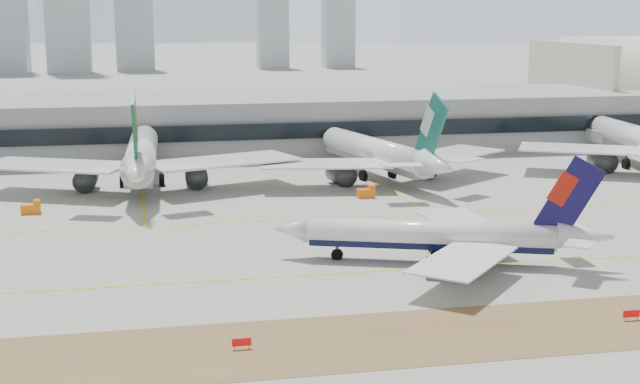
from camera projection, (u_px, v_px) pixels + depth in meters
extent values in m
plane|color=#99978F|center=(308.00, 265.00, 134.09)|extent=(3000.00, 3000.00, 0.00)
cube|color=brown|center=(359.00, 341.00, 103.36)|extent=(360.00, 18.00, 0.06)
cube|color=yellow|center=(314.00, 275.00, 129.29)|extent=(360.00, 0.45, 0.04)
cube|color=yellow|center=(277.00, 220.00, 162.90)|extent=(360.00, 0.45, 0.04)
cylinder|color=white|center=(430.00, 234.00, 134.60)|extent=(36.46, 16.40, 4.08)
cube|color=black|center=(430.00, 241.00, 134.83)|extent=(35.56, 15.57, 1.83)
cone|color=white|center=(290.00, 229.00, 137.61)|extent=(6.73, 5.76, 4.08)
cone|color=white|center=(585.00, 236.00, 131.32)|extent=(9.17, 6.63, 4.08)
cube|color=white|center=(461.00, 222.00, 145.02)|extent=(10.01, 20.44, 0.24)
cube|color=white|center=(570.00, 226.00, 136.62)|extent=(3.79, 5.81, 0.16)
cylinder|color=#3F4247|center=(448.00, 241.00, 142.10)|extent=(6.88, 4.97, 3.06)
cube|color=#3F4247|center=(448.00, 233.00, 141.86)|extent=(2.54, 1.16, 1.43)
cube|color=white|center=(463.00, 260.00, 123.09)|extent=(20.24, 21.12, 0.24)
cube|color=white|center=(580.00, 243.00, 126.34)|extent=(6.36, 6.73, 0.16)
cylinder|color=#3F4247|center=(447.00, 267.00, 127.49)|extent=(6.88, 4.97, 3.06)
cube|color=#3F4247|center=(448.00, 259.00, 127.24)|extent=(2.54, 1.16, 1.43)
cube|color=#0E0A44|center=(569.00, 198.00, 130.55)|extent=(9.60, 3.74, 12.76)
cube|color=#AD150B|center=(563.00, 189.00, 130.42)|extent=(4.43, 1.95, 5.47)
cylinder|color=#3F4247|center=(337.00, 252.00, 137.23)|extent=(0.49, 0.49, 2.45)
cylinder|color=black|center=(337.00, 255.00, 137.33)|extent=(1.97, 1.29, 1.83)
cylinder|color=#3F4247|center=(436.00, 260.00, 132.54)|extent=(0.49, 0.49, 2.45)
cylinder|color=black|center=(436.00, 263.00, 132.64)|extent=(1.97, 1.29, 1.83)
cylinder|color=#3F4247|center=(437.00, 251.00, 137.68)|extent=(0.49, 0.49, 2.45)
cylinder|color=black|center=(437.00, 254.00, 137.78)|extent=(1.97, 1.29, 1.83)
cylinder|color=white|center=(141.00, 153.00, 194.68)|extent=(8.36, 49.34, 6.50)
cube|color=slate|center=(142.00, 161.00, 195.03)|extent=(7.35, 48.32, 2.92)
cone|color=white|center=(145.00, 136.00, 222.06)|extent=(6.78, 7.75, 6.50)
cone|color=white|center=(136.00, 174.00, 165.48)|extent=(6.91, 11.16, 6.50)
cube|color=white|center=(224.00, 161.00, 190.68)|extent=(34.19, 24.03, 0.39)
cube|color=white|center=(182.00, 168.00, 168.70)|extent=(10.06, 7.08, 0.26)
cylinder|color=#3F4247|center=(196.00, 175.00, 193.60)|extent=(5.18, 8.37, 4.87)
cube|color=#3F4247|center=(196.00, 166.00, 193.22)|extent=(0.62, 3.43, 2.27)
cube|color=white|center=(55.00, 165.00, 185.11)|extent=(34.31, 25.82, 0.39)
cube|color=white|center=(90.00, 170.00, 166.02)|extent=(10.19, 7.62, 0.26)
cylinder|color=#3F4247|center=(86.00, 178.00, 189.89)|extent=(5.18, 8.37, 4.87)
cube|color=#3F4247|center=(85.00, 169.00, 189.50)|extent=(0.62, 3.43, 2.27)
cube|color=#0B5031|center=(135.00, 130.00, 167.24)|extent=(1.10, 13.60, 17.43)
cube|color=orange|center=(135.00, 119.00, 168.19)|extent=(0.95, 6.15, 7.46)
cylinder|color=#3F4247|center=(145.00, 163.00, 213.76)|extent=(0.78, 0.78, 3.90)
cylinder|color=black|center=(145.00, 166.00, 213.92)|extent=(1.25, 2.97, 2.92)
cylinder|color=#3F4247|center=(122.00, 178.00, 193.72)|extent=(0.78, 0.78, 3.90)
cylinder|color=black|center=(123.00, 182.00, 193.88)|extent=(1.25, 2.97, 2.92)
cylinder|color=#3F4247|center=(162.00, 177.00, 195.06)|extent=(0.78, 0.78, 3.90)
cylinder|color=black|center=(162.00, 181.00, 195.22)|extent=(1.25, 2.97, 2.92)
cylinder|color=white|center=(376.00, 151.00, 202.96)|extent=(15.62, 43.91, 5.79)
cube|color=slate|center=(375.00, 158.00, 203.28)|extent=(14.57, 42.86, 2.60)
cone|color=white|center=(328.00, 137.00, 225.41)|extent=(7.16, 7.83, 5.79)
cone|color=white|center=(438.00, 166.00, 179.02)|extent=(7.85, 10.78, 5.79)
cube|color=white|center=(449.00, 154.00, 203.81)|extent=(30.03, 26.41, 0.35)
cube|color=white|center=(465.00, 160.00, 183.63)|extent=(9.13, 7.83, 0.23)
cylinder|color=#3F4247|center=(422.00, 167.00, 204.89)|extent=(5.89, 8.09, 4.34)
cube|color=#3F4247|center=(423.00, 160.00, 204.54)|extent=(1.12, 3.06, 2.02)
cube|color=white|center=(325.00, 164.00, 191.02)|extent=(29.39, 16.83, 0.35)
cube|color=white|center=(401.00, 165.00, 177.47)|extent=(8.43, 4.92, 0.23)
cylinder|color=#3F4247|center=(341.00, 174.00, 196.36)|extent=(5.89, 8.09, 4.34)
cube|color=#3F4247|center=(341.00, 166.00, 196.01)|extent=(1.12, 3.06, 2.02)
cube|color=#145A50|center=(431.00, 130.00, 180.36)|extent=(3.27, 11.90, 15.52)
cube|color=#B4BABE|center=(428.00, 121.00, 181.10)|extent=(1.86, 5.46, 6.64)
cylinder|color=#3F4247|center=(343.00, 160.00, 218.68)|extent=(0.69, 0.69, 3.47)
cylinder|color=black|center=(343.00, 163.00, 218.82)|extent=(1.58, 2.77, 2.60)
cylinder|color=#3F4247|center=(363.00, 173.00, 201.26)|extent=(0.69, 0.69, 3.47)
cylinder|color=black|center=(363.00, 176.00, 201.40)|extent=(1.58, 2.77, 2.60)
cylinder|color=#3F4247|center=(392.00, 170.00, 204.34)|extent=(0.69, 0.69, 3.47)
cylinder|color=black|center=(392.00, 174.00, 204.48)|extent=(1.58, 2.77, 2.60)
cone|color=white|center=(596.00, 126.00, 243.55)|extent=(6.91, 7.79, 6.25)
cube|color=white|center=(586.00, 149.00, 208.70)|extent=(32.96, 26.05, 0.38)
cylinder|color=#3F4247|center=(602.00, 161.00, 213.01)|extent=(5.42, 8.29, 4.69)
cube|color=#3F4247|center=(603.00, 153.00, 212.63)|extent=(0.78, 3.31, 2.19)
cylinder|color=#3F4247|center=(609.00, 149.00, 235.50)|extent=(0.75, 0.75, 3.75)
cylinder|color=black|center=(609.00, 152.00, 235.66)|extent=(1.36, 2.90, 2.81)
cylinder|color=#3F4247|center=(626.00, 161.00, 216.30)|extent=(0.75, 0.75, 3.75)
cylinder|color=black|center=(626.00, 164.00, 216.46)|extent=(1.36, 2.90, 2.81)
cube|color=gray|center=(229.00, 124.00, 243.04)|extent=(280.00, 42.00, 15.00)
cube|color=black|center=(238.00, 132.00, 222.30)|extent=(280.00, 1.20, 4.00)
cube|color=beige|center=(569.00, 87.00, 282.43)|extent=(2.00, 57.00, 27.90)
cube|color=red|center=(242.00, 342.00, 100.51)|extent=(2.20, 0.15, 0.90)
cylinder|color=orange|center=(235.00, 348.00, 100.48)|extent=(0.10, 0.10, 0.50)
cylinder|color=orange|center=(249.00, 347.00, 100.79)|extent=(0.10, 0.10, 0.50)
cube|color=red|center=(631.00, 314.00, 109.95)|extent=(2.20, 0.15, 0.90)
cylinder|color=orange|center=(625.00, 319.00, 109.93)|extent=(0.10, 0.10, 0.50)
cylinder|color=orange|center=(637.00, 318.00, 110.24)|extent=(0.10, 0.10, 0.50)
cube|color=orange|center=(31.00, 209.00, 168.29)|extent=(3.50, 2.00, 1.80)
cube|color=orange|center=(37.00, 203.00, 168.29)|extent=(1.20, 1.80, 1.00)
cylinder|color=black|center=(24.00, 213.00, 167.40)|extent=(0.70, 0.30, 0.70)
cylinder|color=black|center=(25.00, 211.00, 168.93)|extent=(0.70, 0.30, 0.70)
cylinder|color=black|center=(37.00, 212.00, 167.87)|extent=(0.70, 0.30, 0.70)
cylinder|color=black|center=(38.00, 211.00, 169.40)|extent=(0.70, 0.30, 0.70)
cube|color=orange|center=(366.00, 193.00, 182.80)|extent=(3.50, 2.00, 1.80)
cube|color=orange|center=(371.00, 187.00, 182.80)|extent=(1.20, 1.80, 1.00)
cylinder|color=black|center=(361.00, 197.00, 181.91)|extent=(0.70, 0.30, 0.70)
cylinder|color=black|center=(359.00, 195.00, 183.45)|extent=(0.70, 0.30, 0.70)
cylinder|color=black|center=(372.00, 196.00, 182.38)|extent=(0.70, 0.30, 0.70)
cylinder|color=black|center=(370.00, 195.00, 183.91)|extent=(0.70, 0.30, 0.70)
cube|color=#A2ADB8|center=(0.00, 7.00, 542.57)|extent=(30.00, 27.00, 80.00)
cube|color=#A2ADB8|center=(134.00, 16.00, 568.80)|extent=(24.00, 21.60, 70.00)
cube|color=#A2ADB8|center=(272.00, 27.00, 592.68)|extent=(20.00, 18.00, 55.00)
cube|color=#A2ADB8|center=(338.00, 32.00, 602.17)|extent=(20.00, 18.00, 48.00)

